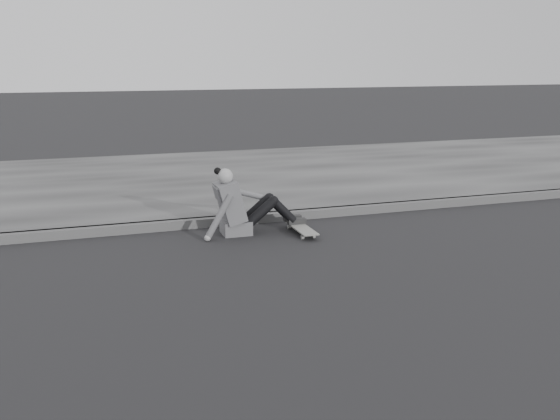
# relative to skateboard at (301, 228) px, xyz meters

# --- Properties ---
(ground) EXTENTS (80.00, 80.00, 0.00)m
(ground) POSITION_rel_skateboard_xyz_m (1.20, -1.85, -0.07)
(ground) COLOR black
(ground) RESTS_ON ground
(curb) EXTENTS (24.00, 0.16, 0.12)m
(curb) POSITION_rel_skateboard_xyz_m (1.20, 0.73, -0.01)
(curb) COLOR #484848
(curb) RESTS_ON ground
(sidewalk) EXTENTS (24.00, 6.00, 0.12)m
(sidewalk) POSITION_rel_skateboard_xyz_m (1.20, 3.75, -0.01)
(sidewalk) COLOR #3D3D3D
(sidewalk) RESTS_ON ground
(skateboard) EXTENTS (0.20, 0.78, 0.09)m
(skateboard) POSITION_rel_skateboard_xyz_m (0.00, 0.00, 0.00)
(skateboard) COLOR gray
(skateboard) RESTS_ON ground
(seated_woman) EXTENTS (1.38, 0.46, 0.88)m
(seated_woman) POSITION_rel_skateboard_xyz_m (-0.73, 0.25, 0.29)
(seated_woman) COLOR #545457
(seated_woman) RESTS_ON ground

